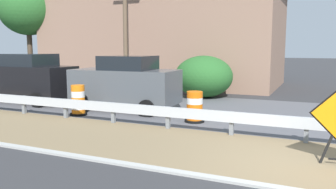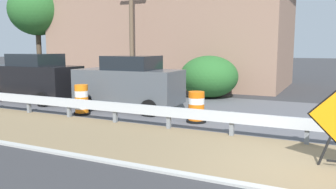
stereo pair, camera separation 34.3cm
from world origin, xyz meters
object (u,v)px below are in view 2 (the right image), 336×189
at_px(car_lead_near_lane, 34,78).
at_px(utility_pole_near, 131,26).
at_px(traffic_barrel_nearest, 196,108).
at_px(traffic_barrel_close, 82,101).
at_px(car_lead_far_lane, 129,83).

bearing_deg(car_lead_near_lane, utility_pole_near, -110.95).
bearing_deg(car_lead_near_lane, traffic_barrel_nearest, 175.37).
relative_size(traffic_barrel_close, car_lead_near_lane, 0.24).
xyz_separation_m(car_lead_far_lane, utility_pole_near, (5.17, 3.06, 2.65)).
bearing_deg(traffic_barrel_close, car_lead_far_lane, -33.06).
bearing_deg(car_lead_far_lane, traffic_barrel_close, 55.23).
distance_m(traffic_barrel_nearest, car_lead_far_lane, 3.55).
height_order(car_lead_near_lane, car_lead_far_lane, car_lead_near_lane).
distance_m(traffic_barrel_close, car_lead_near_lane, 4.51).
xyz_separation_m(traffic_barrel_close, car_lead_near_lane, (1.61, 4.17, 0.61)).
bearing_deg(car_lead_far_lane, car_lead_near_lane, -1.11).
height_order(traffic_barrel_nearest, traffic_barrel_close, traffic_barrel_close).
relative_size(traffic_barrel_nearest, car_lead_far_lane, 0.24).
xyz_separation_m(traffic_barrel_nearest, traffic_barrel_close, (-0.64, 4.43, 0.04)).
relative_size(car_lead_far_lane, utility_pole_near, 0.61).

